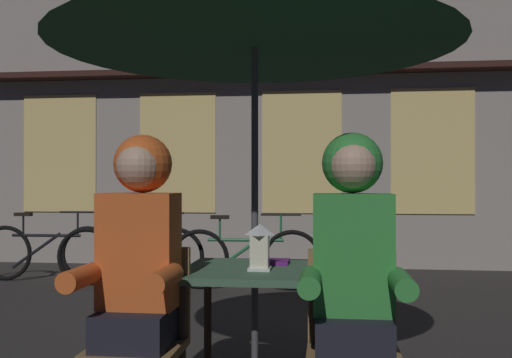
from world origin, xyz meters
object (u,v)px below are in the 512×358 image
object	(u,v)px
person_right_hooded	(353,260)
bicycle_second	(130,255)
person_left_hooded	(137,256)
book	(270,262)
lantern	(260,246)
bicycle_third	(245,258)
chair_right	(353,339)
bicycle_nearest	(46,252)
cafe_table	(255,288)
chair_left	(141,332)
patio_umbrella	(255,11)

from	to	relation	value
person_right_hooded	bicycle_second	world-z (taller)	person_right_hooded
person_left_hooded	bicycle_second	size ratio (longest dim) A/B	0.84
book	person_right_hooded	bearing A→B (deg)	-52.42
lantern	bicycle_third	bearing A→B (deg)	99.21
chair_right	bicycle_nearest	xyz separation A→B (m)	(-3.43, 3.97, -0.14)
bicycle_second	bicycle_third	bearing A→B (deg)	-5.15
cafe_table	bicycle_nearest	world-z (taller)	bicycle_nearest
cafe_table	person_right_hooded	distance (m)	0.67
bicycle_second	lantern	bearing A→B (deg)	-61.81
bicycle_nearest	chair_left	bearing A→B (deg)	-58.06
book	bicycle_second	bearing A→B (deg)	121.99
person_left_hooded	bicycle_third	distance (m)	3.81
bicycle_third	chair_left	bearing A→B (deg)	-89.36
chair_left	book	bearing A→B (deg)	43.50
person_right_hooded	chair_left	bearing A→B (deg)	176.61
chair_left	bicycle_nearest	distance (m)	4.68
book	person_left_hooded	bearing A→B (deg)	-131.72
lantern	bicycle_second	size ratio (longest dim) A/B	0.14
chair_left	cafe_table	bearing A→B (deg)	37.55
bicycle_second	book	size ratio (longest dim) A/B	8.35
cafe_table	person_right_hooded	xyz separation A→B (m)	(0.48, -0.43, 0.21)
person_right_hooded	bicycle_second	bearing A→B (deg)	121.06
bicycle_nearest	bicycle_second	world-z (taller)	same
cafe_table	bicycle_second	world-z (taller)	bicycle_second
cafe_table	bicycle_nearest	xyz separation A→B (m)	(-2.95, 3.60, -0.29)
chair_right	bicycle_third	xyz separation A→B (m)	(-1.00, 3.72, -0.14)
cafe_table	lantern	xyz separation A→B (m)	(0.03, -0.08, 0.22)
lantern	person_left_hooded	distance (m)	0.62
cafe_table	chair_right	size ratio (longest dim) A/B	0.85
patio_umbrella	chair_left	distance (m)	1.68
bicycle_second	chair_left	bearing A→B (deg)	-70.14
bicycle_third	bicycle_second	bearing A→B (deg)	174.85
lantern	person_right_hooded	bearing A→B (deg)	-38.00
patio_umbrella	bicycle_second	world-z (taller)	patio_umbrella
patio_umbrella	chair_left	world-z (taller)	patio_umbrella
chair_right	person_right_hooded	bearing A→B (deg)	-90.00
cafe_table	bicycle_second	bearing A→B (deg)	118.28
person_right_hooded	bicycle_second	distance (m)	4.58
lantern	person_left_hooded	world-z (taller)	person_left_hooded
cafe_table	bicycle_second	xyz separation A→B (m)	(-1.87, 3.47, -0.29)
cafe_table	chair_right	xyz separation A→B (m)	(0.48, -0.37, -0.15)
patio_umbrella	bicycle_second	bearing A→B (deg)	118.28
person_left_hooded	bicycle_second	distance (m)	4.17
lantern	bicycle_third	size ratio (longest dim) A/B	0.14
chair_right	patio_umbrella	bearing A→B (deg)	142.45
cafe_table	chair_left	size ratio (longest dim) A/B	0.85
cafe_table	patio_umbrella	world-z (taller)	patio_umbrella
cafe_table	person_left_hooded	xyz separation A→B (m)	(-0.48, -0.43, 0.21)
bicycle_nearest	cafe_table	bearing A→B (deg)	-50.63
person_right_hooded	cafe_table	bearing A→B (deg)	138.43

